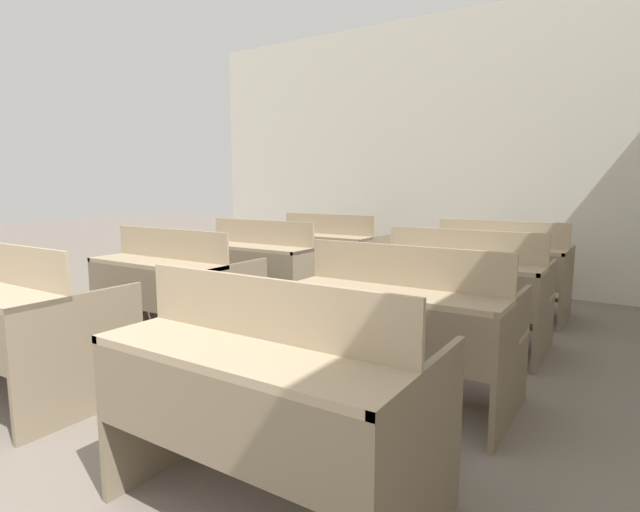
{
  "coord_description": "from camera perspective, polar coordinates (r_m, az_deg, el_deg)",
  "views": [
    {
      "loc": [
        2.22,
        0.02,
        1.21
      ],
      "look_at": [
        0.39,
        2.84,
        0.73
      ],
      "focal_mm": 28.0,
      "sensor_mm": 36.0,
      "label": 1
    }
  ],
  "objects": [
    {
      "name": "bench_third_right",
      "position": [
        3.87,
        16.01,
        -3.49
      ],
      "size": [
        1.16,
        0.73,
        0.89
      ],
      "color": "#7F7059",
      "rests_on": "ground_plane"
    },
    {
      "name": "bench_front_right",
      "position": [
        1.89,
        -5.58,
        -15.49
      ],
      "size": [
        1.16,
        0.73,
        0.89
      ],
      "color": "#7C6D56",
      "rests_on": "ground_plane"
    },
    {
      "name": "wall_back",
      "position": [
        6.29,
        12.35,
        11.37
      ],
      "size": [
        6.35,
        0.06,
        3.18
      ],
      "color": "beige",
      "rests_on": "ground_plane"
    },
    {
      "name": "bench_front_left",
      "position": [
        3.33,
        -31.36,
        -6.24
      ],
      "size": [
        1.16,
        0.73,
        0.89
      ],
      "color": "#7C6D56",
      "rests_on": "ground_plane"
    },
    {
      "name": "bench_second_left",
      "position": [
        3.95,
        -16.38,
        -3.28
      ],
      "size": [
        1.16,
        0.73,
        0.89
      ],
      "color": "#7B6B54",
      "rests_on": "ground_plane"
    },
    {
      "name": "bench_third_left",
      "position": [
        4.75,
        -6.49,
        -1.13
      ],
      "size": [
        1.16,
        0.73,
        0.89
      ],
      "color": "#7E6E57",
      "rests_on": "ground_plane"
    },
    {
      "name": "bench_back_left",
      "position": [
        5.67,
        1.02,
        0.43
      ],
      "size": [
        1.16,
        0.73,
        0.89
      ],
      "color": "#7B6B54",
      "rests_on": "ground_plane"
    },
    {
      "name": "bench_back_right",
      "position": [
        4.93,
        19.84,
        -1.22
      ],
      "size": [
        1.16,
        0.73,
        0.89
      ],
      "color": "#82735C",
      "rests_on": "ground_plane"
    },
    {
      "name": "bench_second_right",
      "position": [
        2.82,
        9.62,
        -7.57
      ],
      "size": [
        1.16,
        0.73,
        0.89
      ],
      "color": "#796952",
      "rests_on": "ground_plane"
    }
  ]
}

